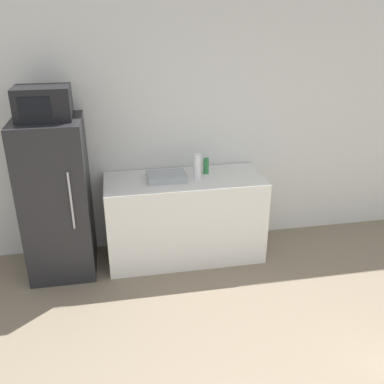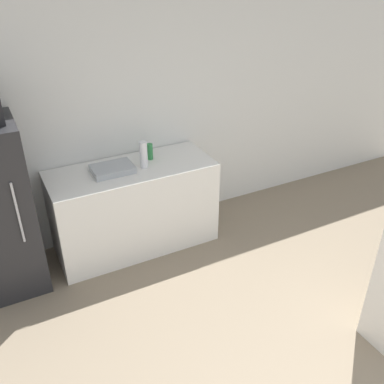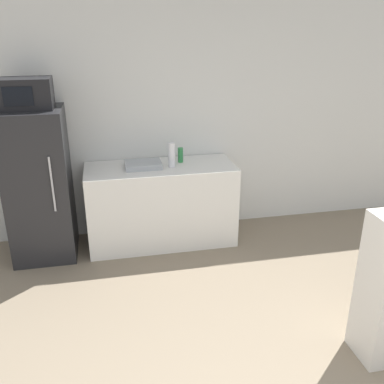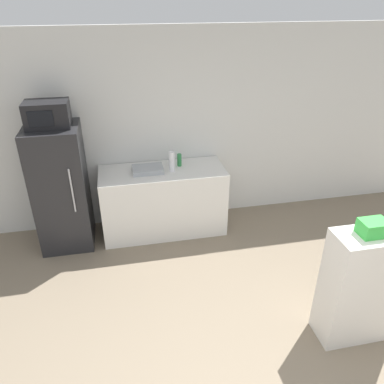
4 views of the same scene
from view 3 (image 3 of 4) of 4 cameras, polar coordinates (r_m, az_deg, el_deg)
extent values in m
cube|color=silver|center=(4.92, -2.61, 9.35)|extent=(8.00, 0.06, 2.60)
cube|color=#232326|center=(4.67, -19.71, 0.83)|extent=(0.62, 0.63, 1.58)
cylinder|color=#B7B7BC|center=(4.30, -18.15, 0.93)|extent=(0.02, 0.02, 0.55)
cube|color=black|center=(4.45, -21.25, 12.14)|extent=(0.48, 0.33, 0.29)
cube|color=black|center=(4.29, -22.21, 11.70)|extent=(0.26, 0.01, 0.18)
cube|color=silver|center=(4.81, -4.12, -1.66)|extent=(1.62, 0.66, 0.90)
cube|color=#9EA3A8|center=(4.62, -6.53, 3.64)|extent=(0.39, 0.28, 0.06)
cylinder|color=silver|center=(4.59, -2.73, 4.95)|extent=(0.08, 0.08, 0.26)
cylinder|color=#2D7F42|center=(4.75, -1.55, 4.95)|extent=(0.06, 0.06, 0.16)
camera|label=1|loc=(0.46, -30.97, 41.88)|focal=40.00mm
camera|label=2|loc=(1.09, -57.92, 34.32)|focal=40.00mm
camera|label=4|loc=(0.58, 163.82, 70.81)|focal=35.00mm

